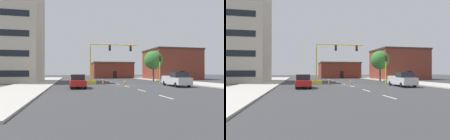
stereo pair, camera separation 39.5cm
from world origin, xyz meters
The scene contains 20 objects.
ground_plane centered at (0.00, 0.00, 0.00)m, with size 160.00×160.00×0.00m, color #38383A.
sidewalk_left centered at (-13.38, 8.00, 0.07)m, with size 6.00×56.00×0.14m, color #B2ADA3.
sidewalk_right centered at (13.38, 8.00, 0.07)m, with size 6.00×56.00×0.14m, color #B2ADA3.
lane_stripe_seg_0 centered at (0.00, -14.00, 0.00)m, with size 0.16×2.40×0.01m, color silver.
lane_stripe_seg_1 centered at (0.00, -8.50, 0.00)m, with size 0.16×2.40×0.01m, color silver.
lane_stripe_seg_2 centered at (0.00, -3.00, 0.00)m, with size 0.16×2.40×0.01m, color silver.
lane_stripe_seg_3 centered at (0.00, 2.50, 0.00)m, with size 0.16×2.40×0.01m, color silver.
lane_stripe_seg_4 centered at (0.00, 8.00, 0.00)m, with size 0.16×2.40×0.01m, color silver.
lane_stripe_seg_5 centered at (0.00, 13.50, 0.00)m, with size 0.16×2.40×0.01m, color silver.
lane_stripe_seg_6 centered at (0.00, 19.00, 0.00)m, with size 0.16×2.40×0.01m, color silver.
building_tall_left centered at (-19.77, 12.20, 10.59)m, with size 12.55×11.74×21.16m.
building_brick_center centered at (5.01, 30.38, 2.50)m, with size 12.54×8.95×4.98m.
building_row_right centered at (18.73, 17.83, 4.00)m, with size 12.66×10.79×7.98m.
traffic_signal_gantry centered at (-3.31, 3.43, 2.26)m, with size 9.25×1.20×6.83m.
traffic_light_pole_right centered at (7.26, 1.57, 3.53)m, with size 0.32×0.47×4.80m.
tree_right_mid centered at (9.57, 9.12, 4.52)m, with size 3.99×3.99×6.53m.
pickup_truck_silver centered at (6.88, -4.21, 0.97)m, with size 2.38×5.53×1.99m.
sedan_red_near_left centered at (-6.89, -4.01, 0.89)m, with size 2.00×4.56×1.74m.
traffic_cone_roadside_a centered at (1.09, 1.91, 0.32)m, with size 0.36×0.36×0.65m.
traffic_cone_roadside_b centered at (-2.67, 1.49, 0.36)m, with size 0.36×0.36×0.73m.
Camera 1 is at (-7.69, -28.35, 2.14)m, focal length 30.19 mm.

